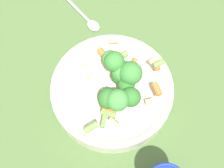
# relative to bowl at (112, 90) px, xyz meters

# --- Properties ---
(ground_plane) EXTENTS (3.00, 3.00, 0.00)m
(ground_plane) POSITION_rel_bowl_xyz_m (0.00, 0.00, -0.03)
(ground_plane) COLOR #4C6B38
(bowl) EXTENTS (0.26, 0.26, 0.05)m
(bowl) POSITION_rel_bowl_xyz_m (0.00, 0.00, 0.00)
(bowl) COLOR beige
(bowl) RESTS_ON ground_plane
(pasta_salad) EXTENTS (0.18, 0.22, 0.08)m
(pasta_salad) POSITION_rel_bowl_xyz_m (-0.02, -0.01, 0.06)
(pasta_salad) COLOR #8CB766
(pasta_salad) RESTS_ON bowl
(spoon) EXTENTS (0.15, 0.03, 0.01)m
(spoon) POSITION_rel_bowl_xyz_m (0.19, -0.10, -0.02)
(spoon) COLOR silver
(spoon) RESTS_ON ground_plane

